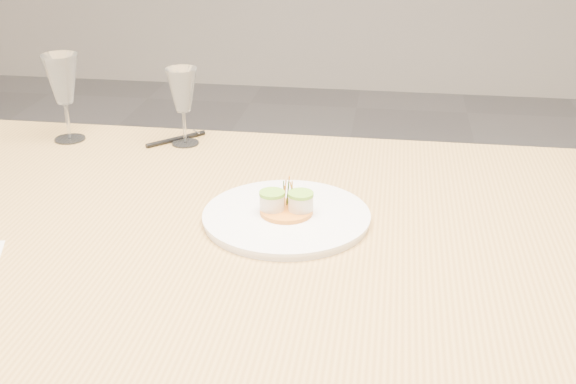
# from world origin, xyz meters

# --- Properties ---
(dining_table) EXTENTS (2.40, 1.00, 0.75)m
(dining_table) POSITION_xyz_m (0.00, 0.00, 0.68)
(dining_table) COLOR tan
(dining_table) RESTS_ON ground
(dinner_plate) EXTENTS (0.31, 0.31, 0.08)m
(dinner_plate) POSITION_xyz_m (0.03, 0.03, 0.76)
(dinner_plate) COLOR white
(dinner_plate) RESTS_ON dining_table
(ballpoint_pen) EXTENTS (0.12, 0.12, 0.01)m
(ballpoint_pen) POSITION_xyz_m (-0.29, 0.41, 0.76)
(ballpoint_pen) COLOR black
(ballpoint_pen) RESTS_ON dining_table
(wine_glass_0) EXTENTS (0.08, 0.08, 0.21)m
(wine_glass_0) POSITION_xyz_m (-0.55, 0.38, 0.90)
(wine_glass_0) COLOR white
(wine_glass_0) RESTS_ON dining_table
(wine_glass_1) EXTENTS (0.07, 0.07, 0.18)m
(wine_glass_1) POSITION_xyz_m (-0.27, 0.40, 0.88)
(wine_glass_1) COLOR white
(wine_glass_1) RESTS_ON dining_table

